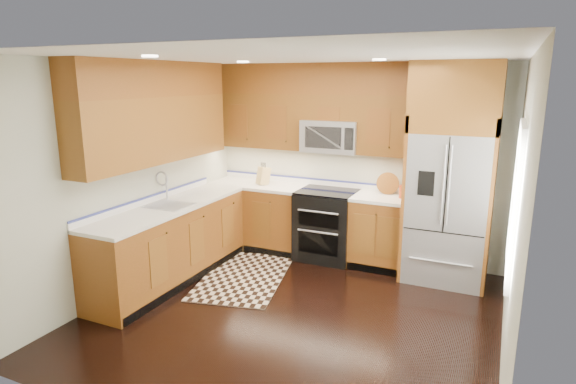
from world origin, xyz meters
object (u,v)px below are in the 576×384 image
at_px(rug, 244,277).
at_px(utensil_crock, 404,189).
at_px(range, 327,225).
at_px(knife_block, 263,176).
at_px(refrigerator, 451,174).

xyz_separation_m(rug, utensil_crock, (1.69, 1.10, 1.05)).
height_order(range, utensil_crock, utensil_crock).
xyz_separation_m(knife_block, utensil_crock, (1.97, 0.02, -0.01)).
bearing_deg(refrigerator, knife_block, 178.52).
bearing_deg(rug, utensil_crock, 20.33).
relative_size(refrigerator, utensil_crock, 7.61).
bearing_deg(knife_block, refrigerator, -1.48).
bearing_deg(refrigerator, utensil_crock, 171.05).
relative_size(range, utensil_crock, 2.77).
distance_m(range, knife_block, 1.14).
relative_size(refrigerator, knife_block, 8.30).
height_order(range, rug, range).
xyz_separation_m(range, refrigerator, (1.55, -0.04, 0.83)).
distance_m(rug, knife_block, 1.53).
height_order(range, knife_block, knife_block).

